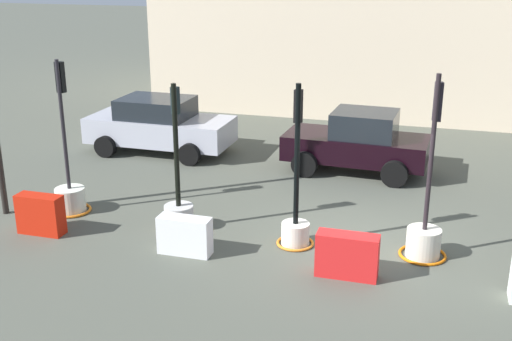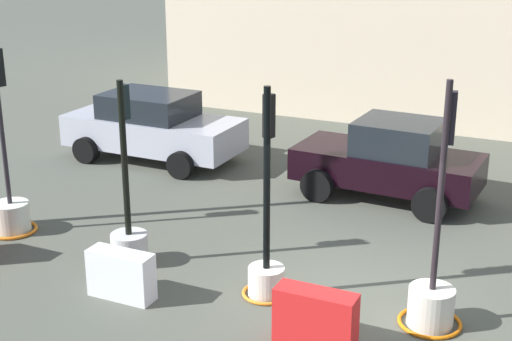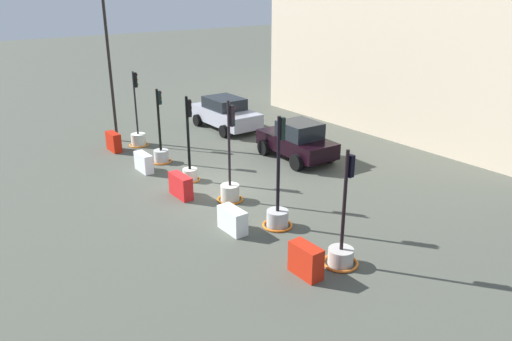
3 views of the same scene
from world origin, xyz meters
TOP-DOWN VIEW (x-y plane):
  - ground_plane at (0.00, 0.00)m, footprint 120.00×120.00m
  - traffic_light_0 at (-6.68, 0.05)m, footprint 0.91×0.91m
  - traffic_light_1 at (-3.89, -0.16)m, footprint 0.86×0.86m
  - traffic_light_2 at (-1.29, -0.22)m, footprint 0.77×0.77m
  - traffic_light_3 at (1.25, -0.04)m, footprint 0.93×0.93m
  - construction_barrier_1 at (-3.30, -1.25)m, footprint 1.06×0.38m
  - construction_barrier_2 at (-0.07, -1.30)m, footprint 1.14×0.39m
  - car_black_sedan at (-0.72, 4.83)m, footprint 3.93×2.23m
  - car_silver_hatchback at (-6.70, 5.03)m, footprint 4.34×2.23m

SIDE VIEW (x-z plane):
  - ground_plane at x=0.00m, z-range 0.00..0.00m
  - construction_barrier_1 at x=-3.30m, z-range 0.00..0.77m
  - construction_barrier_2 at x=-0.07m, z-range 0.00..0.84m
  - traffic_light_1 at x=-3.89m, z-range -1.09..2.11m
  - traffic_light_0 at x=-6.68m, z-range -1.25..2.28m
  - traffic_light_3 at x=1.25m, z-range -1.29..2.34m
  - traffic_light_2 at x=-1.29m, z-range -1.07..2.28m
  - car_black_sedan at x=-0.72m, z-range -0.02..1.68m
  - car_silver_hatchback at x=-6.70m, z-range 0.00..1.65m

